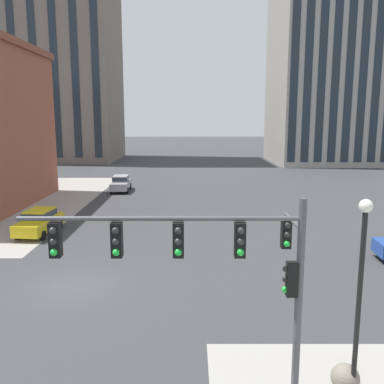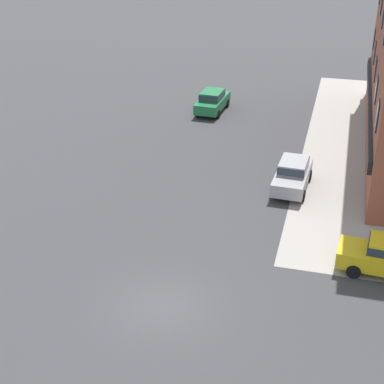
# 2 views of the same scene
# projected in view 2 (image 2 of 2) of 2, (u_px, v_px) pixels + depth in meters

# --- Properties ---
(ground_plane) EXTENTS (320.00, 320.00, 0.00)m
(ground_plane) POSITION_uv_depth(u_px,v_px,m) (164.00, 305.00, 24.30)
(ground_plane) COLOR #38383A
(car_main_southbound_far) EXTENTS (4.48, 2.05, 1.68)m
(car_main_southbound_far) POSITION_uv_depth(u_px,v_px,m) (293.00, 173.00, 33.60)
(car_main_southbound_far) COLOR #99999E
(car_main_southbound_far) RESTS_ON ground
(car_cross_westbound) EXTENTS (4.48, 2.05, 1.68)m
(car_cross_westbound) POSITION_uv_depth(u_px,v_px,m) (212.00, 100.00, 45.49)
(car_cross_westbound) COLOR #1E6B3D
(car_cross_westbound) RESTS_ON ground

